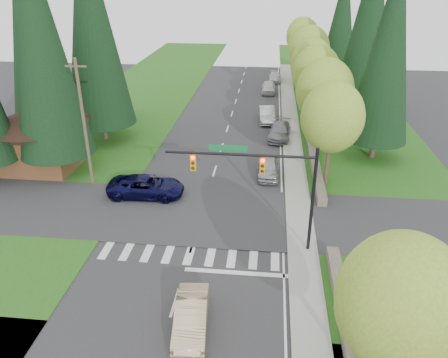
% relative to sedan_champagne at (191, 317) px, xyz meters
% --- Properties ---
extents(ground, '(120.00, 120.00, 0.00)m').
position_rel_sedan_champagne_xyz_m(ground, '(-1.18, 2.69, -0.72)').
color(ground, '#28282B').
rests_on(ground, ground).
extents(grass_east, '(14.00, 110.00, 0.06)m').
position_rel_sedan_champagne_xyz_m(grass_east, '(11.82, 22.69, -0.69)').
color(grass_east, '#215416').
rests_on(grass_east, ground).
extents(grass_west, '(14.00, 110.00, 0.06)m').
position_rel_sedan_champagne_xyz_m(grass_west, '(-14.18, 22.69, -0.69)').
color(grass_west, '#215416').
rests_on(grass_west, ground).
extents(cross_street, '(120.00, 8.00, 0.10)m').
position_rel_sedan_champagne_xyz_m(cross_street, '(-1.18, 10.69, -0.72)').
color(cross_street, '#28282B').
rests_on(cross_street, ground).
extents(sidewalk_east, '(1.80, 80.00, 0.13)m').
position_rel_sedan_champagne_xyz_m(sidewalk_east, '(5.72, 24.69, -0.65)').
color(sidewalk_east, gray).
rests_on(sidewalk_east, ground).
extents(curb_east, '(0.20, 80.00, 0.13)m').
position_rel_sedan_champagne_xyz_m(curb_east, '(4.87, 24.69, -0.65)').
color(curb_east, gray).
rests_on(curb_east, ground).
extents(stone_wall_south, '(0.70, 14.00, 0.70)m').
position_rel_sedan_champagne_xyz_m(stone_wall_south, '(7.42, -0.31, -0.37)').
color(stone_wall_south, '#4C4438').
rests_on(stone_wall_south, ground).
extents(stone_wall_north, '(0.70, 40.00, 0.70)m').
position_rel_sedan_champagne_xyz_m(stone_wall_north, '(7.42, 32.69, -0.37)').
color(stone_wall_north, '#4C4438').
rests_on(stone_wall_north, ground).
extents(traffic_signal, '(8.70, 0.37, 6.80)m').
position_rel_sedan_champagne_xyz_m(traffic_signal, '(3.19, 7.19, 4.27)').
color(traffic_signal, black).
rests_on(traffic_signal, ground).
extents(brown_building, '(8.40, 8.40, 5.40)m').
position_rel_sedan_champagne_xyz_m(brown_building, '(-16.18, 17.69, 2.42)').
color(brown_building, '#4C2D19').
rests_on(brown_building, ground).
extents(utility_pole, '(1.60, 0.24, 10.00)m').
position_rel_sedan_champagne_xyz_m(utility_pole, '(-10.68, 14.69, 4.42)').
color(utility_pole, '#473828').
rests_on(utility_pole, ground).
extents(decid_tree_0, '(4.80, 4.80, 8.37)m').
position_rel_sedan_champagne_xyz_m(decid_tree_0, '(8.02, 16.69, 4.88)').
color(decid_tree_0, '#38281C').
rests_on(decid_tree_0, ground).
extents(decid_tree_1, '(5.20, 5.20, 8.80)m').
position_rel_sedan_champagne_xyz_m(decid_tree_1, '(8.12, 23.69, 5.08)').
color(decid_tree_1, '#38281C').
rests_on(decid_tree_1, ground).
extents(decid_tree_2, '(5.00, 5.00, 8.82)m').
position_rel_sedan_champagne_xyz_m(decid_tree_2, '(7.92, 30.69, 5.21)').
color(decid_tree_2, '#38281C').
rests_on(decid_tree_2, ground).
extents(decid_tree_3, '(5.00, 5.00, 8.55)m').
position_rel_sedan_champagne_xyz_m(decid_tree_3, '(8.02, 37.69, 4.95)').
color(decid_tree_3, '#38281C').
rests_on(decid_tree_3, ground).
extents(decid_tree_4, '(5.40, 5.40, 9.18)m').
position_rel_sedan_champagne_xyz_m(decid_tree_4, '(8.12, 44.69, 5.34)').
color(decid_tree_4, '#38281C').
rests_on(decid_tree_4, ground).
extents(decid_tree_5, '(4.80, 4.80, 8.30)m').
position_rel_sedan_champagne_xyz_m(decid_tree_5, '(7.92, 51.69, 4.81)').
color(decid_tree_5, '#38281C').
rests_on(decid_tree_5, ground).
extents(decid_tree_6, '(5.20, 5.20, 8.86)m').
position_rel_sedan_champagne_xyz_m(decid_tree_6, '(8.02, 58.69, 5.14)').
color(decid_tree_6, '#38281C').
rests_on(decid_tree_6, ground).
extents(decid_tree_south, '(4.60, 4.60, 7.92)m').
position_rel_sedan_champagne_xyz_m(decid_tree_south, '(8.12, -3.31, 4.55)').
color(decid_tree_south, '#38281C').
rests_on(decid_tree_south, ground).
extents(conifer_w_a, '(6.12, 6.12, 19.80)m').
position_rel_sedan_champagne_xyz_m(conifer_w_a, '(-14.18, 16.69, 10.07)').
color(conifer_w_a, '#38281C').
rests_on(conifer_w_a, ground).
extents(conifer_w_b, '(5.44, 5.44, 17.80)m').
position_rel_sedan_champagne_xyz_m(conifer_w_b, '(-17.18, 20.69, 9.07)').
color(conifer_w_b, '#38281C').
rests_on(conifer_w_b, ground).
extents(conifer_w_c, '(6.46, 6.46, 20.80)m').
position_rel_sedan_champagne_xyz_m(conifer_w_c, '(-13.18, 24.69, 10.57)').
color(conifer_w_c, '#38281C').
rests_on(conifer_w_c, ground).
extents(conifer_w_e, '(5.78, 5.78, 18.80)m').
position_rel_sedan_champagne_xyz_m(conifer_w_e, '(-15.18, 30.69, 9.57)').
color(conifer_w_e, '#38281C').
rests_on(conifer_w_e, ground).
extents(conifer_e_a, '(5.44, 5.44, 17.80)m').
position_rel_sedan_champagne_xyz_m(conifer_e_a, '(12.82, 22.69, 9.07)').
color(conifer_e_a, '#38281C').
rests_on(conifer_e_a, ground).
extents(conifer_e_b, '(6.12, 6.12, 19.80)m').
position_rel_sedan_champagne_xyz_m(conifer_e_b, '(13.82, 36.69, 10.07)').
color(conifer_e_b, '#38281C').
rests_on(conifer_e_b, ground).
extents(conifer_e_c, '(5.10, 5.10, 16.80)m').
position_rel_sedan_champagne_xyz_m(conifer_e_c, '(12.82, 50.69, 8.57)').
color(conifer_e_c, '#38281C').
rests_on(conifer_e_c, ground).
extents(sedan_champagne, '(1.93, 4.49, 1.44)m').
position_rel_sedan_champagne_xyz_m(sedan_champagne, '(0.00, 0.00, 0.00)').
color(sedan_champagne, '#D4B78D').
rests_on(sedan_champagne, ground).
extents(suv_navy, '(5.83, 2.85, 1.60)m').
position_rel_sedan_champagne_xyz_m(suv_navy, '(-5.77, 13.12, 0.08)').
color(suv_navy, black).
rests_on(suv_navy, ground).
extents(parked_car_a, '(1.79, 4.34, 1.47)m').
position_rel_sedan_champagne_xyz_m(parked_car_a, '(3.42, 17.72, 0.02)').
color(parked_car_a, '#A3A2A7').
rests_on(parked_car_a, ground).
extents(parked_car_b, '(2.54, 5.22, 1.46)m').
position_rel_sedan_champagne_xyz_m(parked_car_b, '(4.42, 26.91, 0.01)').
color(parked_car_b, slate).
rests_on(parked_car_b, ground).
extents(parked_car_c, '(2.06, 4.96, 1.60)m').
position_rel_sedan_champagne_xyz_m(parked_car_c, '(3.02, 32.23, 0.08)').
color(parked_car_c, silver).
rests_on(parked_car_c, ground).
extents(parked_car_d, '(1.86, 4.60, 1.57)m').
position_rel_sedan_champagne_xyz_m(parked_car_d, '(3.02, 44.98, 0.06)').
color(parked_car_d, silver).
rests_on(parked_car_d, ground).
extents(parked_car_e, '(1.91, 4.64, 1.34)m').
position_rel_sedan_champagne_xyz_m(parked_car_e, '(3.91, 51.79, -0.05)').
color(parked_car_e, '#B0B0B5').
rests_on(parked_car_e, ground).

